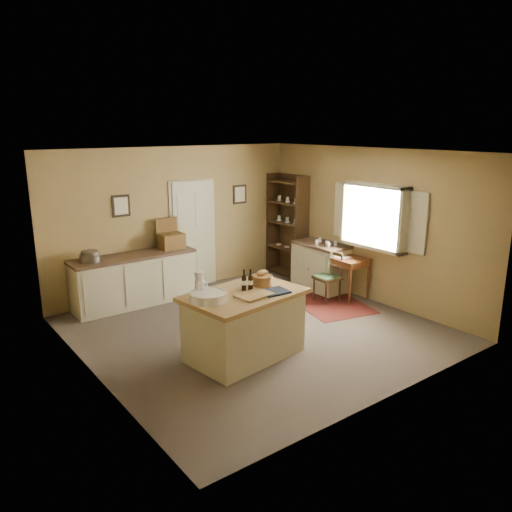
{
  "coord_description": "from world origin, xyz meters",
  "views": [
    {
      "loc": [
        -4.31,
        -5.73,
        3.05
      ],
      "look_at": [
        0.07,
        0.09,
        1.15
      ],
      "focal_mm": 35.0,
      "sensor_mm": 36.0,
      "label": 1
    }
  ],
  "objects": [
    {
      "name": "ground",
      "position": [
        0.0,
        0.0,
        0.0
      ],
      "size": [
        5.0,
        5.0,
        0.0
      ],
      "primitive_type": "plane",
      "color": "brown",
      "rests_on": "ground"
    },
    {
      "name": "wall_left",
      "position": [
        -2.5,
        0.0,
        1.35
      ],
      "size": [
        0.1,
        5.0,
        2.7
      ],
      "primitive_type": "cube",
      "color": "olive",
      "rests_on": "ground"
    },
    {
      "name": "door",
      "position": [
        0.35,
        2.47,
        1.05
      ],
      "size": [
        0.97,
        0.06,
        2.11
      ],
      "primitive_type": "cube",
      "color": "#AAB091",
      "rests_on": "ground"
    },
    {
      "name": "window",
      "position": [
        2.42,
        -0.2,
        1.55
      ],
      "size": [
        0.25,
        1.99,
        1.12
      ],
      "color": "#B4A98D",
      "rests_on": "ground"
    },
    {
      "name": "wall_back",
      "position": [
        0.0,
        2.5,
        1.35
      ],
      "size": [
        5.0,
        0.1,
        2.7
      ],
      "primitive_type": "cube",
      "color": "olive",
      "rests_on": "ground"
    },
    {
      "name": "wall_front",
      "position": [
        0.0,
        -2.5,
        1.35
      ],
      "size": [
        5.0,
        0.1,
        2.7
      ],
      "primitive_type": "cube",
      "color": "olive",
      "rests_on": "ground"
    },
    {
      "name": "writing_desk",
      "position": [
        2.2,
        0.3,
        0.67
      ],
      "size": [
        0.55,
        0.89,
        0.82
      ],
      "color": "#3C1D0E",
      "rests_on": "ground"
    },
    {
      "name": "sideboard",
      "position": [
        -1.0,
        2.2,
        0.48
      ],
      "size": [
        2.16,
        0.61,
        1.18
      ],
      "color": "#B4A98D",
      "rests_on": "ground"
    },
    {
      "name": "shelving_unit",
      "position": [
        2.35,
        2.0,
        1.05
      ],
      "size": [
        0.36,
        0.95,
        2.1
      ],
      "color": "#301F11",
      "rests_on": "ground"
    },
    {
      "name": "right_cabinet",
      "position": [
        2.2,
        0.88,
        0.46
      ],
      "size": [
        0.61,
        1.09,
        0.99
      ],
      "color": "#B4A98D",
      "rests_on": "ground"
    },
    {
      "name": "ceiling",
      "position": [
        0.0,
        0.0,
        2.7
      ],
      "size": [
        5.0,
        5.0,
        0.0
      ],
      "primitive_type": "plane",
      "color": "silver",
      "rests_on": "wall_back"
    },
    {
      "name": "framed_prints",
      "position": [
        0.2,
        2.48,
        1.72
      ],
      "size": [
        2.82,
        0.02,
        0.38
      ],
      "color": "black",
      "rests_on": "ground"
    },
    {
      "name": "work_island",
      "position": [
        -0.68,
        -0.62,
        0.48
      ],
      "size": [
        1.69,
        1.22,
        1.2
      ],
      "rotation": [
        0.0,
        0.0,
        0.14
      ],
      "color": "#B4A98D",
      "rests_on": "ground"
    },
    {
      "name": "wall_right",
      "position": [
        2.5,
        0.0,
        1.35
      ],
      "size": [
        0.1,
        5.0,
        2.7
      ],
      "primitive_type": "cube",
      "color": "olive",
      "rests_on": "ground"
    },
    {
      "name": "desk_chair",
      "position": [
        1.81,
        0.3,
        0.43
      ],
      "size": [
        0.42,
        0.42,
        0.86
      ],
      "primitive_type": null,
      "rotation": [
        0.0,
        0.0,
        -0.05
      ],
      "color": "#301F11",
      "rests_on": "ground"
    },
    {
      "name": "rug",
      "position": [
        1.75,
        0.2,
        0.0
      ],
      "size": [
        1.45,
        1.82,
        0.01
      ],
      "primitive_type": "cube",
      "rotation": [
        0.0,
        0.0,
        -0.24
      ],
      "color": "#46110E",
      "rests_on": "ground"
    }
  ]
}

